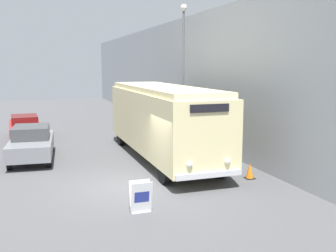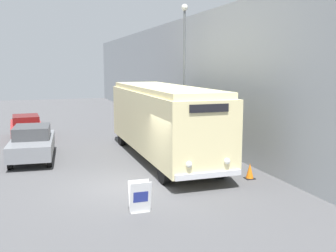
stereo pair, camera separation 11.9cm
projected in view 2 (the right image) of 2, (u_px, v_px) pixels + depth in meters
The scene contains 8 objects.
ground_plane at pixel (128, 187), 14.32m from camera, with size 80.00×80.00×0.00m, color #4C4C4F.
building_wall_right at pixel (184, 77), 25.02m from camera, with size 0.30×60.00×7.30m.
vintage_bus at pixel (162, 118), 18.42m from camera, with size 2.64×10.56×3.45m.
sign_board at pixel (140, 197), 11.83m from camera, with size 0.65×0.36×0.97m.
streetlamp at pixel (184, 57), 21.59m from camera, with size 0.36×0.36×7.68m.
parked_car_near at pixel (32, 143), 18.45m from camera, with size 2.22×4.74×1.59m.
parked_car_mid at pixel (26, 127), 23.63m from camera, with size 1.97×4.69×1.42m.
traffic_cone at pixel (250, 171), 15.37m from camera, with size 0.36×0.36×0.63m.
Camera 2 is at (-3.01, -13.56, 4.40)m, focal length 42.00 mm.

